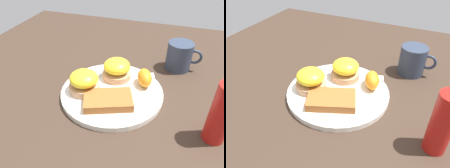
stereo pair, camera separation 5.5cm
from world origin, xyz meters
The scene contains 9 objects.
ground_plane centered at (0.00, 0.00, 0.00)m, with size 1.10×1.10×0.00m, color #38281E.
plate centered at (0.00, 0.00, 0.01)m, with size 0.26×0.26×0.01m, color silver.
sandwich_benedict_left centered at (-0.01, 0.06, 0.04)m, with size 0.08×0.08×0.06m.
sandwich_benedict_right centered at (-0.07, -0.02, 0.04)m, with size 0.08×0.08×0.06m.
hashbrown_patty centered at (0.01, -0.05, 0.02)m, with size 0.11×0.07×0.02m, color #9A5727.
orange_wedge centered at (0.07, 0.05, 0.04)m, with size 0.06×0.04×0.04m, color orange.
fork centered at (0.01, 0.07, 0.02)m, with size 0.21×0.08×0.00m.
cup centered at (0.15, 0.19, 0.04)m, with size 0.10×0.07×0.08m.
condiment_bottle centered at (0.24, -0.07, 0.07)m, with size 0.04×0.04×0.14m, color #B21914.
Camera 1 is at (0.14, -0.42, 0.36)m, focal length 35.00 mm.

